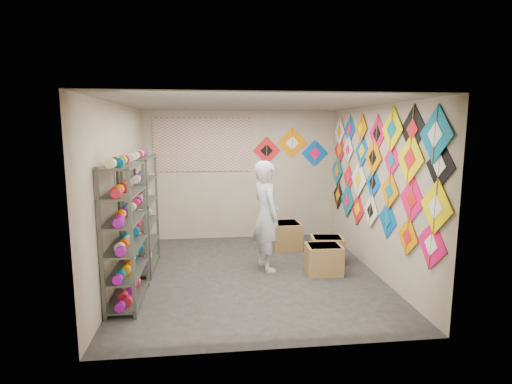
{
  "coord_description": "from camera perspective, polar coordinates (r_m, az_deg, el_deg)",
  "views": [
    {
      "loc": [
        -0.65,
        -6.15,
        2.34
      ],
      "look_at": [
        0.1,
        0.3,
        1.3
      ],
      "focal_mm": 28.0,
      "sensor_mm": 36.0,
      "label": 1
    }
  ],
  "objects": [
    {
      "name": "shelf_rack_front",
      "position": [
        5.6,
        -18.14,
        -5.75
      ],
      "size": [
        0.4,
        1.1,
        1.9
      ],
      "primitive_type": "cube",
      "color": "#4C5147",
      "rests_on": "ground"
    },
    {
      "name": "poster",
      "position": [
        8.39,
        -7.69,
        6.69
      ],
      "size": [
        2.0,
        0.01,
        1.1
      ],
      "primitive_type": "cube",
      "color": "#7C4EAA",
      "rests_on": "room_walls"
    },
    {
      "name": "carton_a",
      "position": [
        6.67,
        9.63,
        -9.44
      ],
      "size": [
        0.59,
        0.5,
        0.47
      ],
      "primitive_type": "cube",
      "rotation": [
        0.0,
        0.0,
        -0.05
      ],
      "color": "#9F7445",
      "rests_on": "ground"
    },
    {
      "name": "shopkeeper",
      "position": [
        6.59,
        1.44,
        -3.42
      ],
      "size": [
        0.91,
        0.8,
        1.82
      ],
      "primitive_type": "imported",
      "rotation": [
        0.0,
        0.0,
        1.86
      ],
      "color": "silver",
      "rests_on": "ground"
    },
    {
      "name": "string_spools",
      "position": [
        6.2,
        -17.01,
        -3.37
      ],
      "size": [
        0.12,
        2.36,
        0.12
      ],
      "color": "#FE224A",
      "rests_on": "ground"
    },
    {
      "name": "kite_wall_display",
      "position": [
        6.67,
        16.64,
        2.83
      ],
      "size": [
        0.06,
        4.34,
        2.06
      ],
      "color": "#EB0B56",
      "rests_on": "room_walls"
    },
    {
      "name": "carton_c",
      "position": [
        7.88,
        4.27,
        -6.22
      ],
      "size": [
        0.57,
        0.62,
        0.52
      ],
      "primitive_type": "cube",
      "rotation": [
        0.0,
        0.0,
        0.04
      ],
      "color": "#9F7445",
      "rests_on": "ground"
    },
    {
      "name": "back_wall_kites",
      "position": [
        8.58,
        5.04,
        6.19
      ],
      "size": [
        1.64,
        0.02,
        0.84
      ],
      "color": "red",
      "rests_on": "room_walls"
    },
    {
      "name": "ground",
      "position": [
        6.62,
        -0.57,
        -11.62
      ],
      "size": [
        4.5,
        4.5,
        0.0
      ],
      "primitive_type": "plane",
      "color": "#292624"
    },
    {
      "name": "shelf_rack_back",
      "position": [
        6.84,
        -16.01,
        -2.98
      ],
      "size": [
        0.4,
        1.1,
        1.9
      ],
      "primitive_type": "cube",
      "color": "#4C5147",
      "rests_on": "ground"
    },
    {
      "name": "room_walls",
      "position": [
        6.23,
        -0.6,
        2.68
      ],
      "size": [
        4.5,
        4.5,
        4.5
      ],
      "color": "tan",
      "rests_on": "ground"
    },
    {
      "name": "carton_b",
      "position": [
        7.23,
        10.08,
        -8.06
      ],
      "size": [
        0.6,
        0.51,
        0.45
      ],
      "primitive_type": "cube",
      "rotation": [
        0.0,
        0.0,
        -0.12
      ],
      "color": "#9F7445",
      "rests_on": "ground"
    }
  ]
}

